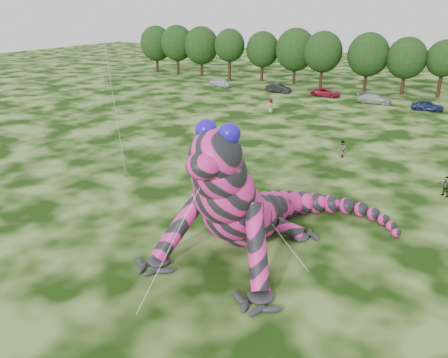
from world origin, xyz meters
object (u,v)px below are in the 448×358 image
spectator_4 (271,106)px  spectator_5 (446,186)px  car_0 (221,83)px  car_2 (326,92)px  tree_1 (177,50)px  tree_5 (295,56)px  inflatable_gecko (253,175)px  car_1 (279,88)px  car_3 (374,99)px  car_4 (428,105)px  tree_0 (156,49)px  spectator_1 (342,149)px  tree_4 (262,56)px  tree_2 (201,51)px  tree_3 (230,54)px  tree_7 (367,62)px  tree_8 (405,66)px  tree_9 (442,69)px  tree_6 (322,60)px

spectator_4 → spectator_5: bearing=-143.7°
car_0 → car_2: size_ratio=0.93×
tree_1 → tree_5: (25.23, 0.38, -0.01)m
inflatable_gecko → car_1: 49.23m
car_3 → car_4: bearing=-99.3°
tree_0 → spectator_1: size_ratio=5.84×
inflatable_gecko → tree_4: 60.69m
car_4 → spectator_1: spectator_1 is taller
tree_0 → tree_2: size_ratio=0.99×
tree_3 → tree_5: tree_5 is taller
tree_7 → car_2: size_ratio=2.04×
tree_3 → car_3: size_ratio=1.96×
tree_3 → tree_5: (12.59, 1.37, 0.18)m
tree_8 → spectator_4: tree_8 is taller
inflatable_gecko → tree_1: (-43.03, 54.95, 0.76)m
tree_4 → car_0: bearing=-110.9°
tree_3 → inflatable_gecko: bearing=-60.6°
inflatable_gecko → car_4: size_ratio=4.02×
tree_7 → spectator_1: bearing=-81.2°
spectator_5 → car_4: bearing=130.6°
car_3 → tree_5: bearing=58.7°
tree_1 → spectator_4: (30.72, -23.15, -3.96)m
tree_7 → car_4: 15.39m
inflatable_gecko → spectator_4: inflatable_gecko is taller
car_2 → car_3: 7.92m
tree_3 → spectator_1: (31.17, -35.89, -3.91)m
tree_7 → tree_0: bearing=176.9°
car_2 → tree_9: bearing=-58.8°
tree_9 → spectator_1: bearing=-98.8°
tree_0 → spectator_4: size_ratio=5.02×
tree_8 → car_1: bearing=-156.7°
tree_1 → tree_6: tree_1 is taller
tree_3 → tree_2: bearing=166.9°
tree_0 → tree_4: bearing=-1.2°
tree_2 → tree_9: size_ratio=1.11×
car_2 → car_3: car_3 is taller
tree_1 → car_4: (48.94, -11.58, -4.20)m
tree_6 → tree_7: size_ratio=1.00×
tree_2 → spectator_5: (47.71, -42.88, -4.02)m
tree_0 → car_2: tree_0 is taller
tree_7 → tree_8: size_ratio=1.06×
tree_0 → tree_5: 31.44m
inflatable_gecko → spectator_4: bearing=113.0°
tree_1 → car_0: tree_1 is taller
tree_8 → spectator_4: size_ratio=4.72×
tree_1 → tree_3: tree_1 is taller
tree_1 → tree_3: 12.68m
tree_7 → tree_8: bearing=1.8°
tree_2 → tree_4: (13.38, -0.05, -0.29)m
spectator_4 → tree_7: bearing=-32.3°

